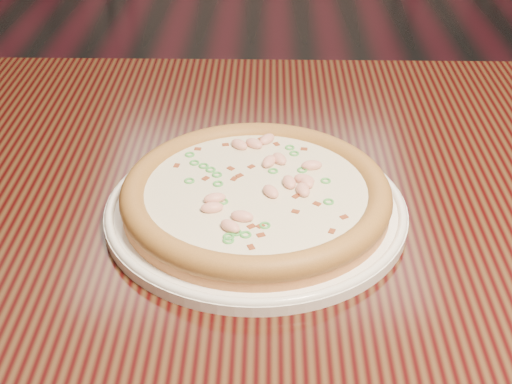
{
  "coord_description": "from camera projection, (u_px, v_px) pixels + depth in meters",
  "views": [
    {
      "loc": [
        0.08,
        -1.36,
        1.2
      ],
      "look_at": [
        0.07,
        -0.7,
        0.78
      ],
      "focal_mm": 50.0,
      "sensor_mm": 36.0,
      "label": 1
    }
  ],
  "objects": [
    {
      "name": "plate",
      "position": [
        256.0,
        208.0,
        0.79
      ],
      "size": [
        0.33,
        0.33,
        0.02
      ],
      "color": "white",
      "rests_on": "hero_table"
    },
    {
      "name": "ground",
      "position": [
        233.0,
        301.0,
        1.79
      ],
      "size": [
        9.0,
        9.0,
        0.0
      ],
      "primitive_type": "plane",
      "color": "black"
    },
    {
      "name": "pizza",
      "position": [
        256.0,
        194.0,
        0.78
      ],
      "size": [
        0.3,
        0.3,
        0.03
      ],
      "color": "#BF824C",
      "rests_on": "plate"
    },
    {
      "name": "hero_table",
      "position": [
        353.0,
        258.0,
        0.89
      ],
      "size": [
        1.2,
        0.8,
        0.75
      ],
      "color": "black",
      "rests_on": "ground"
    }
  ]
}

